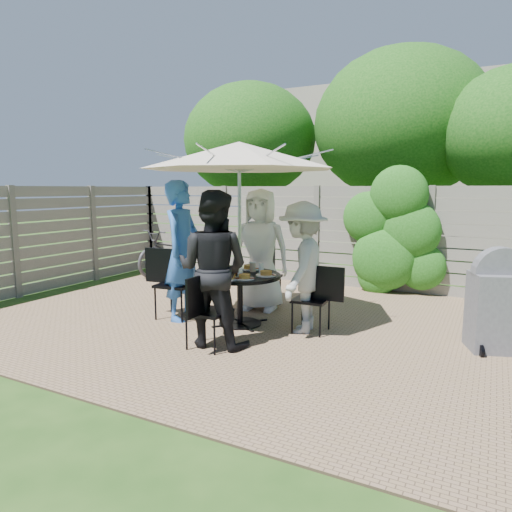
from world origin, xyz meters
The scene contains 24 objects.
backyard_envelope centered at (0.09, 10.29, 2.61)m, with size 60.00×60.00×5.00m.
patio_table centered at (0.05, 0.02, 0.48)m, with size 1.20×1.20×0.69m.
umbrella centered at (0.05, 0.02, 2.20)m, with size 2.78×2.78×2.37m.
chair_back centered at (-0.09, 0.98, 0.29)m, with size 0.50×0.72×0.97m.
person_back centered at (-0.07, 0.84, 0.90)m, with size 0.88×0.57×1.80m, color white.
chair_left centered at (-0.91, -0.12, 0.29)m, with size 0.73×0.52×0.98m.
person_left centered at (-0.77, -0.10, 0.95)m, with size 0.70×0.46×1.91m, color blue.
chair_front centered at (0.19, -0.93, 0.26)m, with size 0.43×0.63×0.87m.
person_front centered at (0.17, -0.80, 0.89)m, with size 0.87×0.67×1.78m, color black.
chair_right centered at (1.00, 0.16, 0.26)m, with size 0.63×0.43×0.86m.
person_right centered at (0.87, 0.14, 0.82)m, with size 1.06×0.61×1.64m, color #B5B7B2.
plate_back centered at (0.00, 0.38, 0.72)m, with size 0.26×0.26×0.06m.
plate_left centered at (-0.31, -0.03, 0.72)m, with size 0.26×0.26×0.06m.
plate_front centered at (0.10, -0.33, 0.72)m, with size 0.26×0.26×0.06m.
plate_right centered at (0.40, 0.08, 0.72)m, with size 0.26×0.26×0.06m.
plate_extra centered at (0.27, -0.25, 0.72)m, with size 0.24×0.24×0.06m.
glass_back centered at (-0.09, 0.26, 0.76)m, with size 0.07×0.07×0.14m, color silver.
glass_left centered at (-0.19, -0.12, 0.76)m, with size 0.07×0.07×0.14m, color silver.
glass_front centered at (0.19, -0.22, 0.76)m, with size 0.07×0.07×0.14m, color silver.
glass_right centered at (0.29, 0.16, 0.76)m, with size 0.07×0.07×0.14m, color silver.
syrup_jug centered at (-0.02, 0.06, 0.77)m, with size 0.09×0.09×0.16m, color #59280C.
coffee_cup centered at (0.11, 0.25, 0.75)m, with size 0.08×0.08×0.12m, color #C6B293.
bicycle centered at (-3.08, 2.60, 0.48)m, with size 0.64×1.82×0.96m, color #333338.
bbq_grill centered at (3.04, 0.49, 0.53)m, with size 0.69×0.61×1.17m.
Camera 1 is at (2.95, -5.04, 1.79)m, focal length 32.00 mm.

